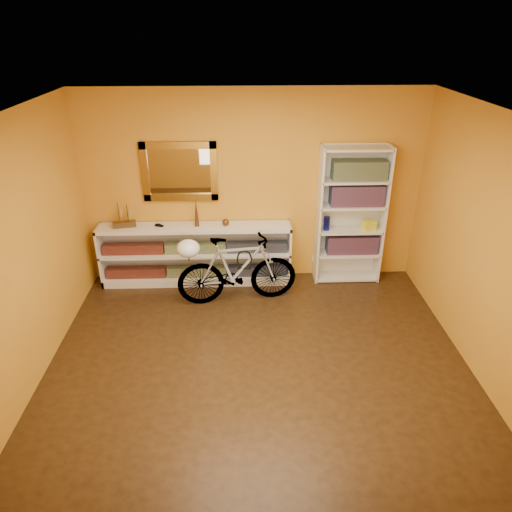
{
  "coord_description": "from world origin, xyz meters",
  "views": [
    {
      "loc": [
        -0.16,
        -3.99,
        3.33
      ],
      "look_at": [
        0.0,
        0.7,
        0.95
      ],
      "focal_mm": 32.97,
      "sensor_mm": 36.0,
      "label": 1
    }
  ],
  "objects_px": {
    "bicycle": "(237,270)",
    "helmet": "(188,248)",
    "console_unit": "(196,254)",
    "bookcase": "(351,216)"
  },
  "relations": [
    {
      "from": "console_unit",
      "to": "bicycle",
      "type": "height_order",
      "value": "bicycle"
    },
    {
      "from": "helmet",
      "to": "bicycle",
      "type": "bearing_deg",
      "value": 7.88
    },
    {
      "from": "bicycle",
      "to": "helmet",
      "type": "relative_size",
      "value": 5.44
    },
    {
      "from": "bicycle",
      "to": "helmet",
      "type": "bearing_deg",
      "value": 90.0
    },
    {
      "from": "bookcase",
      "to": "console_unit",
      "type": "bearing_deg",
      "value": -179.32
    },
    {
      "from": "bicycle",
      "to": "bookcase",
      "type": "bearing_deg",
      "value": -77.96
    },
    {
      "from": "console_unit",
      "to": "bookcase",
      "type": "distance_m",
      "value": 2.17
    },
    {
      "from": "bookcase",
      "to": "bicycle",
      "type": "xyz_separation_m",
      "value": [
        -1.53,
        -0.56,
        -0.49
      ]
    },
    {
      "from": "console_unit",
      "to": "bicycle",
      "type": "distance_m",
      "value": 0.78
    },
    {
      "from": "console_unit",
      "to": "bookcase",
      "type": "height_order",
      "value": "bookcase"
    }
  ]
}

